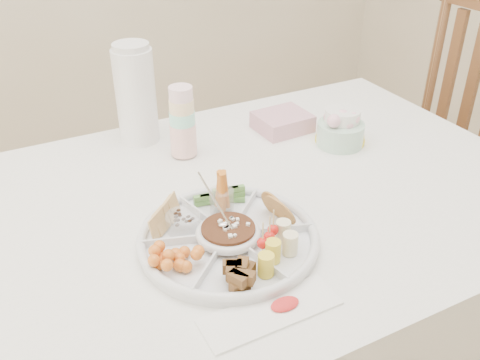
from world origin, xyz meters
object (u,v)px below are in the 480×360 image
chair (424,148)px  plate_stack (341,128)px  party_tray (228,236)px  thermos (136,93)px  dining_table (246,307)px

chair → plate_stack: 0.60m
chair → plate_stack: bearing=-165.8°
party_tray → plate_stack: size_ratio=2.66×
thermos → plate_stack: bearing=-29.0°
chair → party_tray: (-1.02, -0.42, 0.24)m
dining_table → party_tray: 0.45m
party_tray → thermos: (-0.01, 0.56, 0.12)m
party_tray → dining_table: bearing=50.7°
chair → party_tray: bearing=-158.8°
chair → party_tray: 1.13m
plate_stack → party_tray: bearing=-150.8°
chair → dining_table: bearing=-164.7°
plate_stack → chair: bearing=15.6°
dining_table → chair: size_ratio=1.40×
party_tray → plate_stack: (0.50, 0.28, 0.02)m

